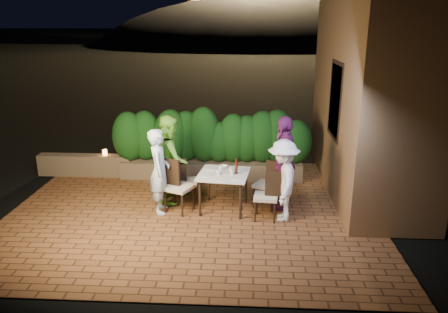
# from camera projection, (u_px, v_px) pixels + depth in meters

# --- Properties ---
(ground) EXTENTS (400.00, 400.00, 0.00)m
(ground) POSITION_uv_depth(u_px,v_px,m) (190.00, 221.00, 8.09)
(ground) COLOR black
(ground) RESTS_ON ground
(terrace_floor) EXTENTS (7.00, 6.00, 0.15)m
(terrace_floor) POSITION_uv_depth(u_px,v_px,m) (193.00, 212.00, 8.58)
(terrace_floor) COLOR brown
(terrace_floor) RESTS_ON ground
(building_wall) EXTENTS (1.60, 5.00, 5.00)m
(building_wall) POSITION_uv_depth(u_px,v_px,m) (372.00, 72.00, 9.04)
(building_wall) COLOR brown
(building_wall) RESTS_ON ground
(window_pane) EXTENTS (0.08, 1.00, 1.40)m
(window_pane) POSITION_uv_depth(u_px,v_px,m) (337.00, 100.00, 8.76)
(window_pane) COLOR black
(window_pane) RESTS_ON building_wall
(window_frame) EXTENTS (0.06, 1.15, 1.55)m
(window_frame) POSITION_uv_depth(u_px,v_px,m) (336.00, 100.00, 8.76)
(window_frame) COLOR black
(window_frame) RESTS_ON building_wall
(planter) EXTENTS (4.20, 0.55, 0.40)m
(planter) POSITION_uv_depth(u_px,v_px,m) (211.00, 169.00, 10.20)
(planter) COLOR brown
(planter) RESTS_ON ground
(hedge) EXTENTS (4.00, 0.70, 1.10)m
(hedge) POSITION_uv_depth(u_px,v_px,m) (211.00, 138.00, 9.98)
(hedge) COLOR #134112
(hedge) RESTS_ON planter
(parapet) EXTENTS (2.20, 0.30, 0.50)m
(parapet) POSITION_uv_depth(u_px,v_px,m) (85.00, 165.00, 10.35)
(parapet) COLOR brown
(parapet) RESTS_ON ground
(hill) EXTENTS (52.00, 40.00, 22.00)m
(hill) POSITION_uv_depth(u_px,v_px,m) (256.00, 72.00, 66.33)
(hill) COLOR black
(hill) RESTS_ON ground
(dining_table) EXTENTS (1.03, 1.03, 0.75)m
(dining_table) POSITION_uv_depth(u_px,v_px,m) (224.00, 191.00, 8.43)
(dining_table) COLOR white
(dining_table) RESTS_ON ground
(plate_nw) EXTENTS (0.23, 0.23, 0.01)m
(plate_nw) POSITION_uv_depth(u_px,v_px,m) (207.00, 175.00, 8.18)
(plate_nw) COLOR white
(plate_nw) RESTS_ON dining_table
(plate_sw) EXTENTS (0.23, 0.23, 0.01)m
(plate_sw) POSITION_uv_depth(u_px,v_px,m) (211.00, 169.00, 8.54)
(plate_sw) COLOR white
(plate_sw) RESTS_ON dining_table
(plate_ne) EXTENTS (0.24, 0.24, 0.01)m
(plate_ne) POSITION_uv_depth(u_px,v_px,m) (236.00, 178.00, 8.03)
(plate_ne) COLOR white
(plate_ne) RESTS_ON dining_table
(plate_se) EXTENTS (0.23, 0.23, 0.01)m
(plate_se) POSITION_uv_depth(u_px,v_px,m) (240.00, 169.00, 8.50)
(plate_se) COLOR white
(plate_se) RESTS_ON dining_table
(plate_centre) EXTENTS (0.20, 0.20, 0.01)m
(plate_centre) POSITION_uv_depth(u_px,v_px,m) (223.00, 172.00, 8.34)
(plate_centre) COLOR white
(plate_centre) RESTS_ON dining_table
(plate_front) EXTENTS (0.22, 0.22, 0.01)m
(plate_front) POSITION_uv_depth(u_px,v_px,m) (225.00, 179.00, 7.96)
(plate_front) COLOR white
(plate_front) RESTS_ON dining_table
(glass_nw) EXTENTS (0.06, 0.06, 0.11)m
(glass_nw) POSITION_uv_depth(u_px,v_px,m) (218.00, 172.00, 8.20)
(glass_nw) COLOR silver
(glass_nw) RESTS_ON dining_table
(glass_sw) EXTENTS (0.06, 0.06, 0.11)m
(glass_sw) POSITION_uv_depth(u_px,v_px,m) (220.00, 168.00, 8.45)
(glass_sw) COLOR silver
(glass_sw) RESTS_ON dining_table
(glass_ne) EXTENTS (0.07, 0.07, 0.11)m
(glass_ne) POSITION_uv_depth(u_px,v_px,m) (232.00, 172.00, 8.20)
(glass_ne) COLOR silver
(glass_ne) RESTS_ON dining_table
(glass_se) EXTENTS (0.06, 0.06, 0.10)m
(glass_se) POSITION_uv_depth(u_px,v_px,m) (231.00, 169.00, 8.40)
(glass_se) COLOR silver
(glass_se) RESTS_ON dining_table
(beer_bottle) EXTENTS (0.06, 0.06, 0.29)m
(beer_bottle) POSITION_uv_depth(u_px,v_px,m) (236.00, 166.00, 8.26)
(beer_bottle) COLOR #4B1B0C
(beer_bottle) RESTS_ON dining_table
(bowl) EXTENTS (0.22, 0.22, 0.04)m
(bowl) POSITION_uv_depth(u_px,v_px,m) (224.00, 167.00, 8.62)
(bowl) COLOR white
(bowl) RESTS_ON dining_table
(chair_left_front) EXTENTS (0.63, 0.63, 1.03)m
(chair_left_front) POSITION_uv_depth(u_px,v_px,m) (179.00, 186.00, 8.31)
(chair_left_front) COLOR black
(chair_left_front) RESTS_ON ground
(chair_left_back) EXTENTS (0.48, 0.48, 0.92)m
(chair_left_back) POSITION_uv_depth(u_px,v_px,m) (186.00, 180.00, 8.75)
(chair_left_back) COLOR black
(chair_left_back) RESTS_ON ground
(chair_right_front) EXTENTS (0.47, 0.47, 0.92)m
(chair_right_front) POSITION_uv_depth(u_px,v_px,m) (266.00, 196.00, 8.00)
(chair_right_front) COLOR black
(chair_right_front) RESTS_ON ground
(chair_right_back) EXTENTS (0.61, 0.61, 0.98)m
(chair_right_back) POSITION_uv_depth(u_px,v_px,m) (267.00, 184.00, 8.50)
(chair_right_back) COLOR black
(chair_right_back) RESTS_ON ground
(diner_blue) EXTENTS (0.46, 0.64, 1.63)m
(diner_blue) POSITION_uv_depth(u_px,v_px,m) (159.00, 171.00, 8.21)
(diner_blue) COLOR #C2E1F9
(diner_blue) RESTS_ON ground
(diner_green) EXTENTS (0.80, 0.96, 1.78)m
(diner_green) POSITION_uv_depth(u_px,v_px,m) (171.00, 158.00, 8.74)
(diner_green) COLOR #78D041
(diner_green) RESTS_ON ground
(diner_white) EXTENTS (0.59, 1.00, 1.52)m
(diner_white) POSITION_uv_depth(u_px,v_px,m) (283.00, 181.00, 7.88)
(diner_white) COLOR white
(diner_white) RESTS_ON ground
(diner_purple) EXTENTS (0.50, 1.10, 1.84)m
(diner_purple) POSITION_uv_depth(u_px,v_px,m) (284.00, 163.00, 8.36)
(diner_purple) COLOR #712564
(diner_purple) RESTS_ON ground
(parapet_lamp) EXTENTS (0.10, 0.10, 0.14)m
(parapet_lamp) POSITION_uv_depth(u_px,v_px,m) (105.00, 153.00, 10.23)
(parapet_lamp) COLOR orange
(parapet_lamp) RESTS_ON parapet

